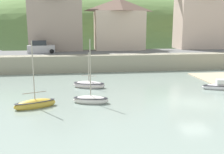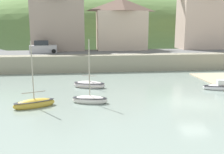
{
  "view_description": "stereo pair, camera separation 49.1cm",
  "coord_description": "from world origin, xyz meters",
  "px_view_note": "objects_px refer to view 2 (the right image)",
  "views": [
    {
      "loc": [
        -10.29,
        -20.63,
        6.68
      ],
      "look_at": [
        -6.7,
        5.17,
        1.45
      ],
      "focal_mm": 41.68,
      "sensor_mm": 36.0,
      "label": 1
    },
    {
      "loc": [
        -9.8,
        -20.69,
        6.68
      ],
      "look_at": [
        -6.7,
        5.17,
        1.45
      ],
      "focal_mm": 41.68,
      "sensor_mm": 36.0,
      "label": 2
    }
  ],
  "objects_px": {
    "parked_car_near_slipway": "(43,48)",
    "waterfront_building_left": "(58,17)",
    "sailboat_nearest_shore": "(90,100)",
    "church_with_spire": "(201,9)",
    "waterfront_building_centre": "(121,24)",
    "waterfront_building_right": "(203,17)",
    "sailboat_blue_trim": "(34,103)",
    "fishing_boat_green": "(89,85)"
  },
  "relations": [
    {
      "from": "waterfront_building_centre",
      "to": "parked_car_near_slipway",
      "type": "xyz_separation_m",
      "value": [
        -12.95,
        -4.5,
        -3.68
      ]
    },
    {
      "from": "church_with_spire",
      "to": "sailboat_nearest_shore",
      "type": "xyz_separation_m",
      "value": [
        -22.86,
        -28.02,
        -9.52
      ]
    },
    {
      "from": "parked_car_near_slipway",
      "to": "waterfront_building_right",
      "type": "bearing_deg",
      "value": 2.93
    },
    {
      "from": "waterfront_building_left",
      "to": "waterfront_building_centre",
      "type": "height_order",
      "value": "waterfront_building_left"
    },
    {
      "from": "waterfront_building_centre",
      "to": "waterfront_building_left",
      "type": "bearing_deg",
      "value": 180.0
    },
    {
      "from": "sailboat_blue_trim",
      "to": "waterfront_building_left",
      "type": "bearing_deg",
      "value": 68.05
    },
    {
      "from": "waterfront_building_left",
      "to": "sailboat_blue_trim",
      "type": "relative_size",
      "value": 1.97
    },
    {
      "from": "sailboat_nearest_shore",
      "to": "fishing_boat_green",
      "type": "bearing_deg",
      "value": 102.68
    },
    {
      "from": "church_with_spire",
      "to": "waterfront_building_centre",
      "type": "bearing_deg",
      "value": -166.32
    },
    {
      "from": "sailboat_nearest_shore",
      "to": "waterfront_building_left",
      "type": "bearing_deg",
      "value": 114.27
    },
    {
      "from": "waterfront_building_left",
      "to": "church_with_spire",
      "type": "height_order",
      "value": "church_with_spire"
    },
    {
      "from": "waterfront_building_centre",
      "to": "waterfront_building_right",
      "type": "distance_m",
      "value": 15.08
    },
    {
      "from": "church_with_spire",
      "to": "sailboat_blue_trim",
      "type": "height_order",
      "value": "church_with_spire"
    },
    {
      "from": "waterfront_building_right",
      "to": "church_with_spire",
      "type": "relative_size",
      "value": 0.78
    },
    {
      "from": "waterfront_building_right",
      "to": "church_with_spire",
      "type": "bearing_deg",
      "value": 70.62
    },
    {
      "from": "waterfront_building_left",
      "to": "sailboat_blue_trim",
      "type": "height_order",
      "value": "waterfront_building_left"
    },
    {
      "from": "waterfront_building_left",
      "to": "sailboat_nearest_shore",
      "type": "bearing_deg",
      "value": -79.77
    },
    {
      "from": "waterfront_building_centre",
      "to": "church_with_spire",
      "type": "relative_size",
      "value": 0.61
    },
    {
      "from": "sailboat_nearest_shore",
      "to": "waterfront_building_right",
      "type": "bearing_deg",
      "value": 62.26
    },
    {
      "from": "waterfront_building_centre",
      "to": "sailboat_nearest_shore",
      "type": "xyz_separation_m",
      "value": [
        -6.43,
        -24.02,
        -6.59
      ]
    },
    {
      "from": "church_with_spire",
      "to": "fishing_boat_green",
      "type": "bearing_deg",
      "value": -135.55
    },
    {
      "from": "waterfront_building_centre",
      "to": "sailboat_blue_trim",
      "type": "bearing_deg",
      "value": -114.06
    },
    {
      "from": "waterfront_building_right",
      "to": "sailboat_nearest_shore",
      "type": "relative_size",
      "value": 1.98
    },
    {
      "from": "waterfront_building_centre",
      "to": "waterfront_building_right",
      "type": "bearing_deg",
      "value": 0.0
    },
    {
      "from": "waterfront_building_right",
      "to": "waterfront_building_left",
      "type": "bearing_deg",
      "value": 180.0
    },
    {
      "from": "waterfront_building_left",
      "to": "parked_car_near_slipway",
      "type": "xyz_separation_m",
      "value": [
        -2.19,
        -4.5,
        -4.86
      ]
    },
    {
      "from": "waterfront_building_right",
      "to": "parked_car_near_slipway",
      "type": "relative_size",
      "value": 2.64
    },
    {
      "from": "waterfront_building_right",
      "to": "sailboat_blue_trim",
      "type": "relative_size",
      "value": 1.98
    },
    {
      "from": "parked_car_near_slipway",
      "to": "waterfront_building_left",
      "type": "bearing_deg",
      "value": 57.85
    },
    {
      "from": "sailboat_blue_trim",
      "to": "church_with_spire",
      "type": "bearing_deg",
      "value": 24.93
    },
    {
      "from": "waterfront_building_right",
      "to": "sailboat_blue_trim",
      "type": "bearing_deg",
      "value": -136.53
    },
    {
      "from": "waterfront_building_right",
      "to": "church_with_spire",
      "type": "height_order",
      "value": "church_with_spire"
    },
    {
      "from": "sailboat_blue_trim",
      "to": "parked_car_near_slipway",
      "type": "relative_size",
      "value": 1.33
    },
    {
      "from": "fishing_boat_green",
      "to": "parked_car_near_slipway",
      "type": "distance_m",
      "value": 15.59
    },
    {
      "from": "waterfront_building_centre",
      "to": "sailboat_blue_trim",
      "type": "distance_m",
      "value": 27.84
    },
    {
      "from": "waterfront_building_right",
      "to": "fishing_boat_green",
      "type": "height_order",
      "value": "waterfront_building_right"
    },
    {
      "from": "waterfront_building_left",
      "to": "fishing_boat_green",
      "type": "relative_size",
      "value": 2.77
    },
    {
      "from": "sailboat_blue_trim",
      "to": "parked_car_near_slipway",
      "type": "xyz_separation_m",
      "value": [
        -1.92,
        20.2,
        2.88
      ]
    },
    {
      "from": "fishing_boat_green",
      "to": "parked_car_near_slipway",
      "type": "bearing_deg",
      "value": 135.74
    },
    {
      "from": "waterfront_building_left",
      "to": "waterfront_building_right",
      "type": "distance_m",
      "value": 25.79
    },
    {
      "from": "parked_car_near_slipway",
      "to": "sailboat_blue_trim",
      "type": "bearing_deg",
      "value": -90.78
    },
    {
      "from": "sailboat_nearest_shore",
      "to": "church_with_spire",
      "type": "bearing_deg",
      "value": 64.82
    }
  ]
}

